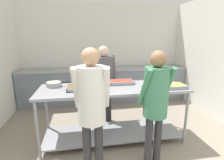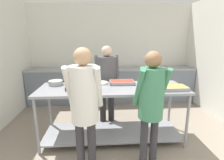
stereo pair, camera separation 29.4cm
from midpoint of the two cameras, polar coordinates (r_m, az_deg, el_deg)
wall_rear at (r=5.06m, az=1.27°, el=9.01°), size 4.58×0.06×2.65m
back_counter at (r=4.84m, az=1.63°, el=-1.53°), size 4.42×0.65×0.93m
serving_counter at (r=2.96m, az=3.00°, el=-8.12°), size 2.39×0.80×0.94m
sauce_pan at (r=3.10m, az=-15.34°, el=-0.85°), size 0.39×0.25×0.08m
serving_tray_greens at (r=2.83m, az=-7.85°, el=-2.25°), size 0.39×0.30×0.05m
plate_stack at (r=3.07m, az=-0.95°, el=-1.02°), size 0.25×0.25×0.04m
serving_tray_roast at (r=3.09m, az=5.98°, el=-0.81°), size 0.43×0.28×0.05m
broccoli_bowl at (r=2.84m, az=14.60°, el=-2.18°), size 0.24×0.24×0.11m
serving_tray_vegetables at (r=2.96m, az=21.79°, el=-2.43°), size 0.45×0.29×0.05m
guest_serving_left at (r=2.10m, az=-5.12°, el=-6.45°), size 0.46×0.35×1.63m
guest_serving_right at (r=2.33m, az=16.24°, el=-5.71°), size 0.44×0.35×1.58m
cook_behind_counter at (r=3.52m, az=0.69°, el=1.02°), size 0.49×0.39×1.58m
water_bottle at (r=4.75m, az=-1.00°, el=5.53°), size 0.06×0.06×0.29m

